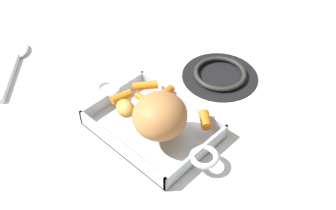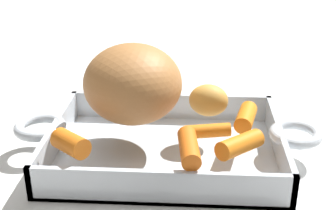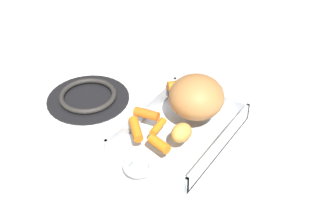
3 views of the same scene
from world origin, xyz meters
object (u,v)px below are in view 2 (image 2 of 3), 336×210
(pork_roast, at_px, (133,84))
(baby_carrot_center_right, at_px, (208,131))
(baby_carrot_center_left, at_px, (246,117))
(potato_near_roast, at_px, (209,100))
(roasting_dish, at_px, (166,147))
(baby_carrot_northeast, at_px, (189,148))
(baby_carrot_southwest, at_px, (240,144))
(baby_carrot_northwest, at_px, (71,143))

(pork_roast, distance_m, baby_carrot_center_right, 0.11)
(baby_carrot_center_left, distance_m, potato_near_roast, 0.05)
(pork_roast, relative_size, baby_carrot_center_left, 2.47)
(roasting_dish, distance_m, potato_near_roast, 0.08)
(pork_roast, xyz_separation_m, potato_near_roast, (0.09, 0.02, -0.03))
(baby_carrot_northeast, bearing_deg, pork_roast, 129.22)
(roasting_dish, bearing_deg, baby_carrot_southwest, -35.27)
(baby_carrot_northeast, xyz_separation_m, potato_near_roast, (0.02, 0.10, 0.01))
(baby_carrot_southwest, height_order, baby_carrot_northeast, baby_carrot_southwest)
(baby_carrot_center_right, distance_m, baby_carrot_northwest, 0.16)
(roasting_dish, relative_size, baby_carrot_center_right, 7.21)
(baby_carrot_southwest, xyz_separation_m, baby_carrot_northwest, (-0.18, -0.01, 0.00))
(baby_carrot_center_left, relative_size, baby_carrot_center_right, 0.95)
(baby_carrot_northwest, bearing_deg, baby_carrot_northeast, 0.26)
(baby_carrot_southwest, bearing_deg, baby_carrot_northeast, -169.16)
(baby_carrot_center_right, bearing_deg, baby_carrot_southwest, -44.99)
(baby_carrot_center_right, distance_m, baby_carrot_northeast, 0.05)
(pork_roast, height_order, baby_carrot_center_right, pork_roast)
(pork_roast, relative_size, baby_carrot_center_right, 2.34)
(roasting_dish, height_order, baby_carrot_northwest, baby_carrot_northwest)
(baby_carrot_center_right, height_order, baby_carrot_northeast, baby_carrot_northeast)
(potato_near_roast, bearing_deg, baby_carrot_northeast, -102.12)
(roasting_dish, distance_m, pork_roast, 0.09)
(baby_carrot_center_right, xyz_separation_m, baby_carrot_northwest, (-0.15, -0.05, 0.00))
(baby_carrot_northwest, xyz_separation_m, potato_near_roast, (0.15, 0.11, 0.01))
(pork_roast, xyz_separation_m, baby_carrot_northeast, (0.07, -0.09, -0.04))
(baby_carrot_center_left, height_order, baby_carrot_center_right, baby_carrot_center_left)
(baby_carrot_northeast, distance_m, potato_near_roast, 0.11)
(baby_carrot_southwest, relative_size, potato_near_roast, 1.24)
(baby_carrot_southwest, height_order, baby_carrot_center_right, baby_carrot_southwest)
(baby_carrot_center_left, bearing_deg, potato_near_roast, 150.02)
(baby_carrot_northeast, bearing_deg, baby_carrot_northwest, -179.74)
(pork_roast, height_order, potato_near_roast, pork_roast)
(baby_carrot_southwest, bearing_deg, baby_carrot_center_right, 135.01)
(baby_carrot_center_right, bearing_deg, roasting_dish, 153.07)
(roasting_dish, relative_size, baby_carrot_northeast, 6.49)
(pork_roast, xyz_separation_m, baby_carrot_southwest, (0.13, -0.08, -0.04))
(baby_carrot_southwest, relative_size, baby_carrot_northeast, 1.05)
(baby_carrot_center_left, bearing_deg, baby_carrot_southwest, -100.36)
(potato_near_roast, bearing_deg, baby_carrot_southwest, -70.90)
(roasting_dish, bearing_deg, baby_carrot_center_right, -26.93)
(pork_roast, bearing_deg, baby_carrot_center_left, -3.13)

